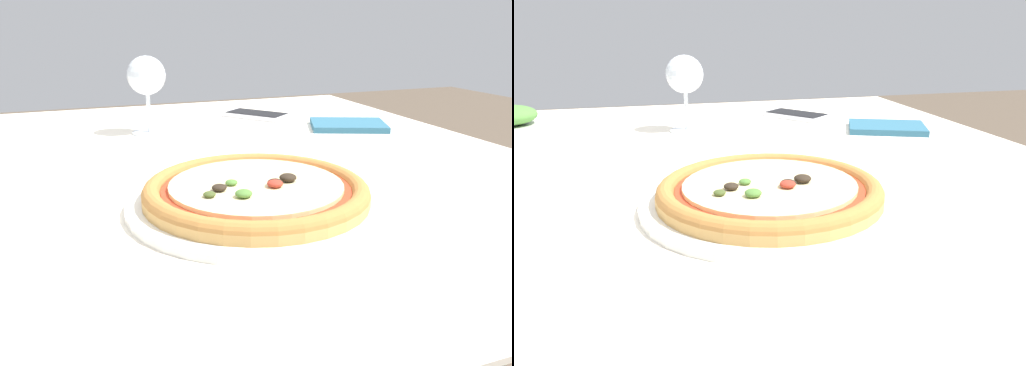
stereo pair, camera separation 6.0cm
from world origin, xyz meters
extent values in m
cube|color=brown|center=(0.00, 0.00, 0.71)|extent=(1.12, 0.99, 0.04)
cube|color=white|center=(0.00, 0.00, 0.73)|extent=(1.22, 1.09, 0.01)
cylinder|color=brown|center=(0.50, 0.44, 0.35)|extent=(0.06, 0.06, 0.69)
cylinder|color=white|center=(0.09, -0.22, 0.74)|extent=(0.31, 0.31, 0.01)
cylinder|color=tan|center=(0.09, -0.22, 0.75)|extent=(0.27, 0.27, 0.01)
torus|color=#B27538|center=(0.09, -0.22, 0.76)|extent=(0.27, 0.27, 0.02)
cylinder|color=#BC381E|center=(0.09, -0.22, 0.76)|extent=(0.23, 0.23, 0.00)
cylinder|color=beige|center=(0.09, -0.22, 0.76)|extent=(0.21, 0.21, 0.00)
ellipsoid|color=#2D2319|center=(0.11, -0.24, 0.77)|extent=(0.02, 0.02, 0.01)
ellipsoid|color=#2D2319|center=(0.13, -0.23, 0.77)|extent=(0.02, 0.02, 0.01)
ellipsoid|color=#425123|center=(0.03, -0.25, 0.77)|extent=(0.01, 0.01, 0.01)
ellipsoid|color=#A83323|center=(0.11, -0.24, 0.77)|extent=(0.02, 0.02, 0.01)
ellipsoid|color=#4C7A33|center=(0.06, -0.26, 0.77)|extent=(0.02, 0.02, 0.01)
ellipsoid|color=#2D2319|center=(0.04, -0.23, 0.77)|extent=(0.02, 0.02, 0.01)
ellipsoid|color=#4C7A33|center=(0.06, -0.22, 0.77)|extent=(0.01, 0.01, 0.01)
cylinder|color=silver|center=(0.04, 0.22, 0.74)|extent=(0.07, 0.07, 0.00)
cylinder|color=silver|center=(0.04, 0.22, 0.78)|extent=(0.01, 0.01, 0.08)
sphere|color=silver|center=(0.04, 0.22, 0.85)|extent=(0.07, 0.07, 0.07)
cube|color=white|center=(0.29, 0.30, 0.74)|extent=(0.15, 0.16, 0.01)
cube|color=black|center=(0.29, 0.30, 0.75)|extent=(0.13, 0.14, 0.00)
cube|color=#2D607A|center=(0.43, 0.13, 0.74)|extent=(0.18, 0.16, 0.01)
camera|label=1|loc=(-0.10, -0.75, 0.96)|focal=35.00mm
camera|label=2|loc=(-0.05, -0.77, 0.96)|focal=35.00mm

